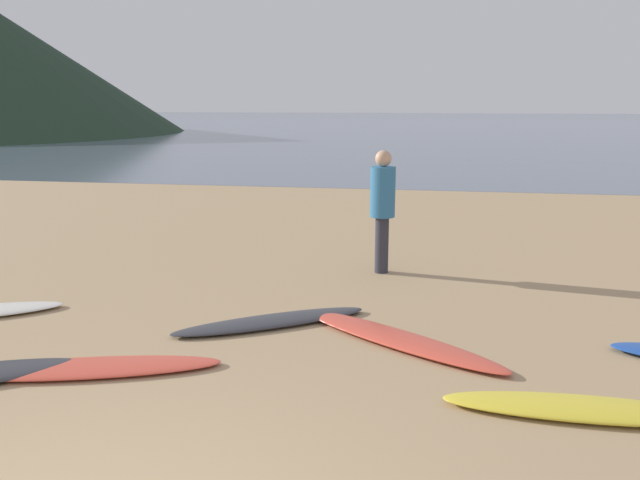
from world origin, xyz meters
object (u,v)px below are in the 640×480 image
at_px(surfboard_5, 397,339).
at_px(person_1, 383,201).
at_px(surfboard_3, 84,368).
at_px(surfboard_4, 271,321).
at_px(surfboard_6, 585,409).

height_order(surfboard_5, person_1, person_1).
distance_m(surfboard_3, surfboard_4, 2.10).
relative_size(surfboard_4, surfboard_5, 0.87).
distance_m(surfboard_4, person_1, 2.90).
distance_m(surfboard_5, surfboard_6, 2.07).
height_order(surfboard_3, surfboard_5, surfboard_5).
relative_size(surfboard_4, surfboard_6, 1.01).
height_order(surfboard_3, surfboard_4, surfboard_4).
xyz_separation_m(surfboard_3, person_1, (2.41, 4.10, 1.01)).
bearing_deg(person_1, surfboard_3, -107.67).
xyz_separation_m(surfboard_4, surfboard_6, (3.02, -1.64, 0.00)).
height_order(surfboard_6, person_1, person_1).
bearing_deg(person_1, surfboard_5, -68.91).
relative_size(surfboard_3, surfboard_5, 0.96).
distance_m(surfboard_6, person_1, 4.73).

